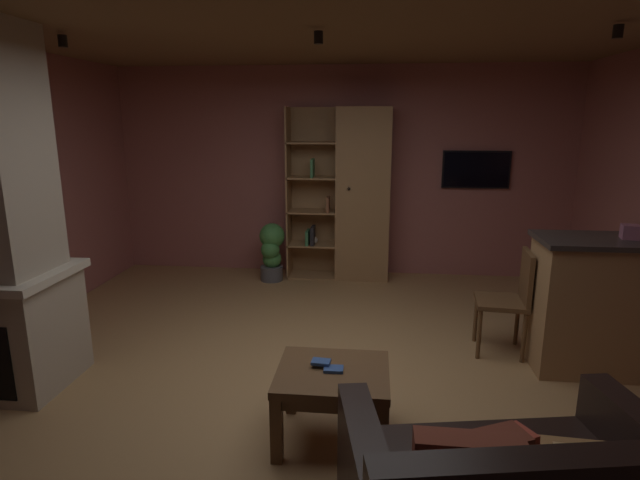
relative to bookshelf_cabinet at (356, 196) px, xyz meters
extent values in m
cube|color=#A37A4C|center=(-0.21, -2.77, -1.07)|extent=(5.83, 6.03, 0.02)
cube|color=#9E5B56|center=(-0.21, 0.27, 0.27)|extent=(5.95, 0.06, 2.66)
cube|color=brown|center=(-0.21, -2.77, 1.61)|extent=(5.83, 6.03, 0.02)
cube|color=white|center=(-0.43, 0.24, 0.25)|extent=(0.71, 0.01, 0.81)
cube|color=tan|center=(-2.57, -3.02, -0.64)|extent=(0.96, 0.74, 0.85)
cube|color=#997047|center=(0.08, -0.01, 0.01)|extent=(0.67, 0.38, 2.15)
cube|color=#997047|center=(-0.56, 0.17, 0.01)|extent=(0.62, 0.02, 2.15)
cube|color=#997047|center=(-0.86, -0.01, 0.01)|extent=(0.02, 0.38, 2.15)
sphere|color=black|center=(-0.08, -0.21, 0.12)|extent=(0.04, 0.04, 0.04)
cube|color=#997047|center=(-0.56, -0.01, -1.05)|extent=(0.62, 0.38, 0.02)
cube|color=#997047|center=(-0.56, -0.01, -0.63)|extent=(0.62, 0.38, 0.02)
cube|color=#997047|center=(-0.56, -0.01, -0.20)|extent=(0.62, 0.38, 0.02)
cube|color=#997047|center=(-0.56, -0.01, 0.23)|extent=(0.62, 0.38, 0.02)
cube|color=#997047|center=(-0.56, -0.01, 0.66)|extent=(0.62, 0.38, 0.02)
cube|color=brown|center=(-0.35, -0.06, -0.10)|extent=(0.03, 0.23, 0.19)
cube|color=#387247|center=(-0.54, -0.06, 0.35)|extent=(0.03, 0.23, 0.23)
cube|color=#387247|center=(-0.61, -0.06, -0.53)|extent=(0.04, 0.23, 0.18)
cube|color=black|center=(-0.54, -0.06, -0.51)|extent=(0.04, 0.23, 0.23)
sphere|color=beige|center=(-0.53, -0.01, -0.58)|extent=(0.10, 0.10, 0.10)
cube|color=#997047|center=(2.26, -2.30, -0.53)|extent=(1.42, 0.52, 1.06)
cube|color=#2D2826|center=(2.26, -2.30, 0.02)|extent=(1.48, 0.58, 0.04)
cube|color=#995972|center=(2.19, -2.29, 0.09)|extent=(0.14, 0.14, 0.11)
cube|color=olive|center=(1.02, -4.40, -0.55)|extent=(0.44, 0.18, 0.32)
cube|color=brown|center=(-0.01, -3.46, -0.61)|extent=(0.70, 0.62, 0.05)
cube|color=brown|center=(-0.01, -3.46, -0.68)|extent=(0.63, 0.56, 0.08)
cube|color=brown|center=(-0.32, -3.73, -0.85)|extent=(0.07, 0.07, 0.43)
cube|color=brown|center=(0.30, -3.73, -0.85)|extent=(0.07, 0.07, 0.43)
cube|color=brown|center=(-0.32, -3.19, -0.85)|extent=(0.07, 0.07, 0.43)
cube|color=brown|center=(0.30, -3.19, -0.85)|extent=(0.07, 0.07, 0.43)
cube|color=#2D4C8C|center=(0.00, -3.47, -0.58)|extent=(0.12, 0.09, 0.02)
cube|color=#2D4C8C|center=(-0.09, -3.42, -0.56)|extent=(0.12, 0.09, 0.02)
cube|color=brown|center=(1.34, -2.05, -0.60)|extent=(0.46, 0.46, 0.04)
cube|color=brown|center=(1.53, -2.07, -0.36)|extent=(0.08, 0.40, 0.44)
cylinder|color=brown|center=(1.18, -1.85, -0.83)|extent=(0.04, 0.04, 0.46)
cylinder|color=brown|center=(1.14, -2.21, -0.83)|extent=(0.04, 0.04, 0.46)
cylinder|color=brown|center=(1.54, -1.89, -0.83)|extent=(0.04, 0.04, 0.46)
cylinder|color=brown|center=(1.50, -2.25, -0.83)|extent=(0.04, 0.04, 0.46)
cylinder|color=#4C4C51|center=(-1.05, -0.25, -0.97)|extent=(0.28, 0.28, 0.18)
sphere|color=#3D7F3D|center=(-1.04, -0.23, -0.78)|extent=(0.24, 0.24, 0.24)
sphere|color=#3D7F3D|center=(-1.05, -0.29, -0.65)|extent=(0.24, 0.24, 0.24)
sphere|color=#3D7F3D|center=(-1.04, -0.22, -0.49)|extent=(0.32, 0.32, 0.32)
cube|color=black|center=(1.48, 0.21, 0.33)|extent=(0.83, 0.05, 0.47)
cube|color=black|center=(1.48, 0.19, 0.33)|extent=(0.79, 0.01, 0.43)
cylinder|color=black|center=(-2.21, -2.40, 1.53)|extent=(0.07, 0.07, 0.09)
cylinder|color=black|center=(-0.22, -2.37, 1.53)|extent=(0.07, 0.07, 0.09)
cylinder|color=black|center=(1.87, -2.42, 1.53)|extent=(0.07, 0.07, 0.09)
camera|label=1|loc=(0.22, -6.37, 0.94)|focal=28.69mm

